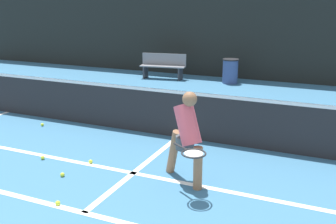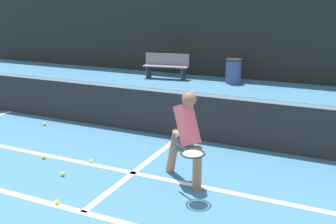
# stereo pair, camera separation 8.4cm
# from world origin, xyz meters

# --- Properties ---
(court_baseline_near) EXTENTS (11.00, 0.10, 0.01)m
(court_baseline_near) POSITION_xyz_m (0.00, 3.29, 0.00)
(court_baseline_near) COLOR white
(court_baseline_near) RESTS_ON ground
(court_service_line) EXTENTS (8.25, 0.10, 0.01)m
(court_service_line) POSITION_xyz_m (0.00, 4.62, 0.00)
(court_service_line) COLOR white
(court_service_line) RESTS_ON ground
(court_center_mark) EXTENTS (0.10, 3.18, 0.01)m
(court_center_mark) POSITION_xyz_m (0.00, 4.89, 0.00)
(court_center_mark) COLOR white
(court_center_mark) RESTS_ON ground
(net) EXTENTS (11.09, 0.09, 1.07)m
(net) POSITION_xyz_m (0.00, 6.48, 0.51)
(net) COLOR slate
(net) RESTS_ON ground
(fence_back) EXTENTS (24.00, 0.06, 3.81)m
(fence_back) POSITION_xyz_m (0.00, 12.98, 1.90)
(fence_back) COLOR black
(fence_back) RESTS_ON ground
(player_practicing) EXTENTS (0.96, 1.00, 1.41)m
(player_practicing) POSITION_xyz_m (0.88, 4.67, 0.76)
(player_practicing) COLOR #8C6042
(player_practicing) RESTS_ON ground
(tennis_ball_scattered_1) EXTENTS (0.07, 0.07, 0.07)m
(tennis_ball_scattered_1) POSITION_xyz_m (-0.95, 4.06, 0.03)
(tennis_ball_scattered_1) COLOR #D1E033
(tennis_ball_scattered_1) RESTS_ON ground
(tennis_ball_scattered_2) EXTENTS (0.07, 0.07, 0.07)m
(tennis_ball_scattered_2) POSITION_xyz_m (-2.98, 5.95, 0.03)
(tennis_ball_scattered_2) COLOR #D1E033
(tennis_ball_scattered_2) RESTS_ON ground
(tennis_ball_scattered_3) EXTENTS (0.07, 0.07, 0.07)m
(tennis_ball_scattered_3) POSITION_xyz_m (-0.44, 3.32, 0.03)
(tennis_ball_scattered_3) COLOR #D1E033
(tennis_ball_scattered_3) RESTS_ON ground
(tennis_ball_scattered_4) EXTENTS (0.07, 0.07, 0.07)m
(tennis_ball_scattered_4) POSITION_xyz_m (-0.84, 4.67, 0.03)
(tennis_ball_scattered_4) COLOR #D1E033
(tennis_ball_scattered_4) RESTS_ON ground
(tennis_ball_scattered_7) EXTENTS (0.07, 0.07, 0.07)m
(tennis_ball_scattered_7) POSITION_xyz_m (-1.69, 4.48, 0.03)
(tennis_ball_scattered_7) COLOR #D1E033
(tennis_ball_scattered_7) RESTS_ON ground
(courtside_bench) EXTENTS (1.60, 0.60, 0.86)m
(courtside_bench) POSITION_xyz_m (-2.79, 11.89, 0.47)
(courtside_bench) COLOR slate
(courtside_bench) RESTS_ON ground
(trash_bin) EXTENTS (0.52, 0.52, 0.80)m
(trash_bin) POSITION_xyz_m (-0.46, 12.08, 0.40)
(trash_bin) COLOR #384C7F
(trash_bin) RESTS_ON ground
(parked_car) EXTENTS (1.84, 4.66, 1.33)m
(parked_car) POSITION_xyz_m (1.22, 15.41, 0.56)
(parked_car) COLOR #B7B7BC
(parked_car) RESTS_ON ground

